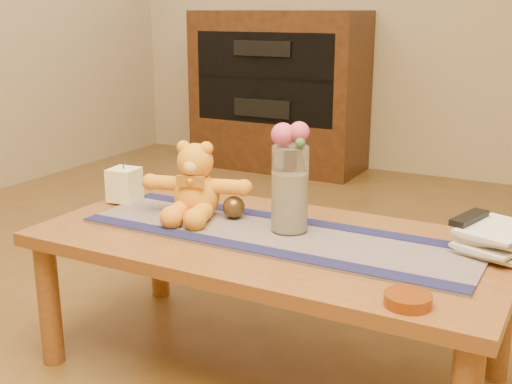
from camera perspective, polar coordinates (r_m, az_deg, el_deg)
The scene contains 30 objects.
floor at distance 2.13m, azimuth 1.23°, elevation -15.35°, with size 5.50×5.50×0.00m, color brown.
coffee_table_top at distance 1.94m, azimuth 1.30°, elevation -4.45°, with size 1.40×0.70×0.04m, color brown.
table_leg_fl at distance 2.18m, azimuth -17.80°, elevation -9.36°, with size 0.07×0.07×0.41m, color brown.
table_leg_bl at distance 2.57m, azimuth -8.57°, elevation -4.80°, with size 0.07×0.07×0.41m, color brown.
table_leg_br at distance 2.13m, azimuth 20.87°, elevation -10.31°, with size 0.07×0.07×0.41m, color brown.
persian_runner at distance 1.94m, azimuth 1.75°, elevation -3.77°, with size 1.20×0.35×0.01m, color #171C41.
runner_border_near at distance 1.82m, azimuth -0.32°, elevation -4.97°, with size 1.20×0.06×0.00m, color #161743.
runner_border_far at distance 2.06m, azimuth 3.56°, elevation -2.45°, with size 1.20×0.06×0.00m, color #161743.
teddy_bear at distance 2.08m, azimuth -5.30°, elevation 1.00°, with size 0.34×0.28×0.23m, color orange, non-canonical shape.
pillar_candle at distance 2.30m, azimuth -11.54°, elevation 0.65°, with size 0.10×0.10×0.11m, color #FFF5BB.
candle_wick at distance 2.28m, azimuth -11.63°, elevation 2.19°, with size 0.00×0.00×0.01m, color black.
glass_vase at distance 1.92m, azimuth 3.00°, elevation 0.24°, with size 0.11×0.11×0.26m, color silver.
potpourri_fill at distance 1.93m, azimuth 2.99°, elevation -0.87°, with size 0.09×0.09×0.18m, color beige.
rose_left at distance 1.88m, azimuth 2.39°, elevation 5.08°, with size 0.07×0.07×0.07m, color #CD486D.
rose_right at distance 1.88m, azimuth 3.84°, elevation 5.33°, with size 0.06×0.06×0.06m, color #CD486D.
blue_flower_back at distance 1.91m, azimuth 3.79°, elevation 5.01°, with size 0.04×0.04×0.04m, color #515FB0.
blue_flower_side at distance 1.92m, azimuth 2.51°, elevation 4.82°, with size 0.04×0.04×0.04m, color #515FB0.
leaf_sprig at distance 1.85m, azimuth 3.92°, elevation 4.35°, with size 0.03×0.03×0.03m, color #33662D.
bronze_ball at distance 2.07m, azimuth -1.98°, elevation -1.35°, with size 0.07×0.07×0.07m, color #4B3519.
book_bottom at distance 1.96m, azimuth 18.26°, elevation -4.20°, with size 0.17×0.22×0.02m, color beige.
book_lower at distance 1.95m, azimuth 18.39°, elevation -3.73°, with size 0.16×0.22×0.02m, color beige.
book_upper at distance 1.95m, azimuth 18.24°, elevation -3.09°, with size 0.17×0.22×0.02m, color beige.
book_top at distance 1.94m, azimuth 18.49°, elevation -2.65°, with size 0.16×0.22×0.02m, color beige.
tv_remote at distance 1.92m, azimuth 18.32°, elevation -2.19°, with size 0.04×0.16×0.02m, color black.
amber_dish at distance 1.54m, azimuth 13.25°, elevation -9.24°, with size 0.11×0.11×0.03m, color #BF5914.
media_cabinet at distance 4.61m, azimuth 2.04°, elevation 8.90°, with size 1.20×0.50×1.10m, color black.
cabinet_cavity at distance 4.39m, azimuth 0.67°, elevation 10.00°, with size 1.02×0.03×0.61m, color black.
cabinet_shelf at distance 4.47m, azimuth 1.19°, elevation 10.10°, with size 1.02×0.20×0.03m, color black.
stereo_upper at distance 4.47m, azimuth 1.32°, elevation 12.65°, with size 0.42×0.28×0.10m, color black.
stereo_lower at distance 4.51m, azimuth 1.29°, elevation 7.62°, with size 0.42×0.28×0.12m, color black.
Camera 1 is at (0.83, -1.63, 1.10)m, focal length 45.29 mm.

